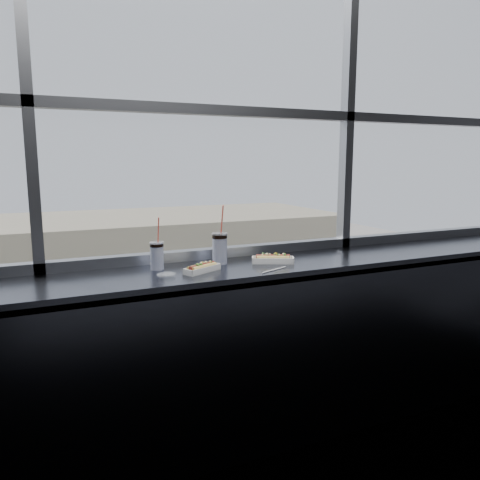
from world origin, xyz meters
name	(u,v)px	position (x,y,z in m)	size (l,w,h in m)	color
wall_back_lower	(213,341)	(0.00, 1.50, 0.55)	(6.00, 6.00, 0.00)	black
window_glass	(209,58)	(0.00, 1.52, 2.30)	(6.00, 6.00, 0.00)	silver
window_mullions	(210,57)	(0.00, 1.50, 2.30)	(6.00, 0.08, 2.40)	gray
counter	(229,272)	(0.00, 1.23, 1.07)	(6.00, 0.55, 0.06)	#4F535F
counter_fascia	(248,374)	(0.00, 0.97, 0.55)	(6.00, 0.04, 1.04)	#4F535F
hotdog_tray_left	(202,268)	(-0.19, 1.16, 1.12)	(0.24, 0.17, 0.06)	white
hotdog_tray_right	(273,259)	(0.27, 1.20, 1.12)	(0.26, 0.18, 0.06)	white
soda_cup_left	(157,254)	(-0.40, 1.32, 1.19)	(0.08, 0.08, 0.30)	white
soda_cup_right	(220,247)	(-0.02, 1.32, 1.20)	(0.10, 0.10, 0.35)	white
loose_straw	(274,270)	(0.19, 1.03, 1.10)	(0.01, 0.01, 0.20)	white
wrapper	(166,274)	(-0.40, 1.14, 1.11)	(0.10, 0.07, 0.02)	silver
plaza_ground	(48,298)	(0.00, 45.00, -11.00)	(120.00, 120.00, 0.00)	#A59C92
street_asphalt	(68,423)	(0.00, 21.50, -10.97)	(80.00, 10.00, 0.06)	black
far_sidewalk	(58,361)	(0.00, 29.50, -10.98)	(80.00, 6.00, 0.04)	#A59C92
far_building	(48,269)	(0.00, 39.50, -7.00)	(50.00, 14.00, 8.00)	tan
car_far_c	(247,340)	(11.55, 25.50, -10.02)	(5.49, 2.29, 1.83)	beige
car_near_c	(117,439)	(1.68, 17.50, -9.94)	(5.99, 2.50, 2.00)	maroon
car_near_e	(343,383)	(13.40, 17.50, -9.78)	(6.93, 2.89, 2.31)	navy
car_near_d	(261,406)	(8.55, 17.50, -9.98)	(5.74, 2.39, 1.91)	white
pedestrian_b	(21,353)	(-2.08, 29.10, -9.92)	(0.92, 0.69, 2.07)	#66605B
pedestrian_d	(175,333)	(7.44, 28.36, -9.88)	(0.96, 0.72, 2.17)	#66605B
tree_center	(84,312)	(1.74, 29.50, -7.95)	(2.87, 2.87, 4.49)	#47382B
tree_right	(227,295)	(11.84, 29.50, -8.04)	(2.80, 2.80, 4.37)	#47382B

